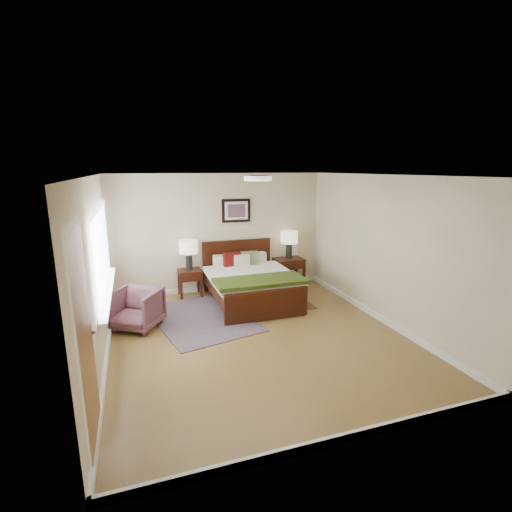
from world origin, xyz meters
The scene contains 18 objects.
floor centered at (0.00, 0.00, 0.00)m, with size 5.00×5.00×0.00m, color brown.
back_wall centered at (0.00, 2.50, 1.25)m, with size 4.50×0.04×2.50m, color beige.
front_wall centered at (0.00, -2.50, 1.25)m, with size 4.50×0.04×2.50m, color beige.
left_wall centered at (-2.25, 0.00, 1.25)m, with size 0.04×5.00×2.50m, color beige.
right_wall centered at (2.25, 0.00, 1.25)m, with size 0.04×5.00×2.50m, color beige.
ceiling centered at (0.00, 0.00, 2.50)m, with size 4.50×5.00×0.02m, color white.
window centered at (-2.20, 0.70, 1.38)m, with size 0.11×2.72×1.32m.
door centered at (-2.23, -1.75, 1.07)m, with size 0.06×1.00×2.18m.
ceil_fixture centered at (0.00, 0.00, 2.47)m, with size 0.44×0.44×0.08m.
bed centered at (0.35, 1.53, 0.49)m, with size 1.64×1.98×1.07m.
wall_art centered at (0.35, 2.47, 1.72)m, with size 0.62×0.05×0.50m.
nightstand_left centered at (-0.72, 2.25, 0.44)m, with size 0.47×0.42×0.56m.
nightstand_right centered at (1.50, 2.26, 0.38)m, with size 0.63×0.48×0.63m.
lamp_left centered at (-0.72, 2.27, 1.00)m, with size 0.38×0.38×0.61m.
lamp_right centered at (1.50, 2.27, 1.07)m, with size 0.38×0.38×0.61m.
armchair centered at (-1.80, 0.94, 0.33)m, with size 0.71×0.73×0.66m, color brown.
rug_persian centered at (-0.73, 1.00, 0.01)m, with size 1.51×2.14×0.01m, color #100D45.
rug_navy centered at (1.00, 1.41, 0.01)m, with size 0.88×1.31×0.01m, color black.
Camera 1 is at (-1.74, -5.14, 2.60)m, focal length 26.00 mm.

